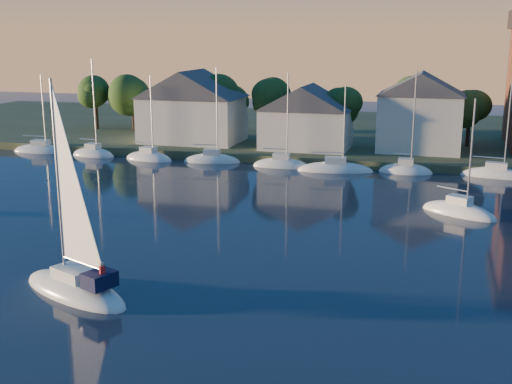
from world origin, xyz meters
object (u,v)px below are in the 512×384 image
at_px(clubhouse_west, 192,105).
at_px(clubhouse_centre, 307,116).
at_px(drifting_sailboat_right, 459,213).
at_px(clubhouse_east, 420,111).
at_px(hero_sailboat, 76,285).

distance_m(clubhouse_west, clubhouse_centre, 16.05).
bearing_deg(clubhouse_west, drifting_sailboat_right, -35.94).
distance_m(clubhouse_west, clubhouse_east, 30.02).
xyz_separation_m(clubhouse_centre, drifting_sailboat_right, (18.48, -24.00, -5.04)).
distance_m(clubhouse_centre, drifting_sailboat_right, 30.71).
relative_size(clubhouse_centre, hero_sailboat, 0.83).
height_order(clubhouse_west, hero_sailboat, hero_sailboat).
bearing_deg(clubhouse_west, clubhouse_east, 1.91).
relative_size(clubhouse_centre, drifting_sailboat_right, 1.03).
bearing_deg(clubhouse_east, clubhouse_centre, -171.87).
xyz_separation_m(clubhouse_centre, clubhouse_east, (14.00, 2.00, 0.87)).
relative_size(clubhouse_west, drifting_sailboat_right, 1.22).
bearing_deg(clubhouse_centre, drifting_sailboat_right, -52.40).
bearing_deg(hero_sailboat, clubhouse_west, -53.57).
distance_m(clubhouse_west, drifting_sailboat_right, 42.99).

